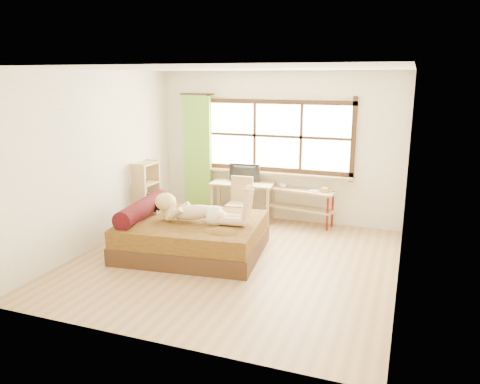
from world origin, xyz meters
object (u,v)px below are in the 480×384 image
at_px(bed, 190,235).
at_px(chair, 241,199).
at_px(woman, 200,202).
at_px(kitten, 153,206).
at_px(desk, 243,188).
at_px(bookshelf, 147,193).
at_px(pipe_shelf, 300,199).

bearing_deg(bed, chair, 72.65).
relative_size(bed, woman, 1.55).
bearing_deg(bed, woman, -19.04).
distance_m(bed, woman, 0.58).
height_order(kitten, desk, kitten).
relative_size(kitten, desk, 0.26).
relative_size(kitten, bookshelf, 0.27).
bearing_deg(kitten, bed, -15.61).
bearing_deg(pipe_shelf, desk, -163.61).
xyz_separation_m(bed, pipe_shelf, (1.23, 1.95, 0.19)).
bearing_deg(chair, kitten, -128.59).
height_order(woman, bookshelf, bookshelf).
xyz_separation_m(pipe_shelf, bookshelf, (-2.56, -0.97, 0.11)).
bearing_deg(bookshelf, chair, 19.12).
xyz_separation_m(bed, kitten, (-0.67, 0.11, 0.36)).
bearing_deg(chair, woman, -96.67).
distance_m(kitten, desk, 1.93).
xyz_separation_m(desk, bookshelf, (-1.51, -0.85, -0.04)).
distance_m(bed, desk, 1.88).
distance_m(desk, pipe_shelf, 1.06).
bearing_deg(woman, chair, 80.45).
bearing_deg(desk, pipe_shelf, 2.68).
height_order(chair, bookshelf, bookshelf).
bearing_deg(desk, chair, -79.34).
distance_m(bed, pipe_shelf, 2.32).
xyz_separation_m(kitten, pipe_shelf, (1.90, 1.85, -0.16)).
xyz_separation_m(desk, chair, (0.09, -0.37, -0.12)).
height_order(woman, kitten, woman).
relative_size(desk, bookshelf, 1.03).
height_order(desk, chair, chair).
height_order(desk, bookshelf, bookshelf).
bearing_deg(chair, bookshelf, -167.04).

